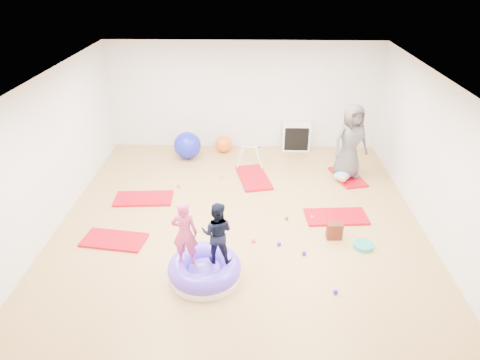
{
  "coord_description": "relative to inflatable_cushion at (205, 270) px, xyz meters",
  "views": [
    {
      "loc": [
        0.2,
        -6.78,
        4.66
      ],
      "look_at": [
        0.0,
        0.3,
        0.9
      ],
      "focal_mm": 32.0,
      "sensor_mm": 36.0,
      "label": 1
    }
  ],
  "objects": [
    {
      "name": "exercise_ball_blue",
      "position": [
        -0.9,
        4.57,
        0.2
      ],
      "size": [
        0.69,
        0.69,
        0.69
      ],
      "primitive_type": "sphere",
      "color": "#181FC1",
      "rests_on": "ground"
    },
    {
      "name": "inflatable_cushion",
      "position": [
        0.0,
        0.0,
        0.0
      ],
      "size": [
        1.19,
        1.19,
        0.37
      ],
      "rotation": [
        0.0,
        0.0,
        -0.18
      ],
      "color": "white",
      "rests_on": "ground"
    },
    {
      "name": "backpack",
      "position": [
        2.27,
        1.13,
        0.01
      ],
      "size": [
        0.29,
        0.18,
        0.32
      ],
      "primitive_type": "cube",
      "rotation": [
        0.0,
        0.0,
        0.05
      ],
      "color": "#9D3A1F",
      "rests_on": "ground"
    },
    {
      "name": "balance_disc",
      "position": [
        2.76,
        0.86,
        -0.11
      ],
      "size": [
        0.36,
        0.36,
        0.08
      ],
      "primitive_type": "cylinder",
      "color": "teal",
      "rests_on": "ground"
    },
    {
      "name": "infant",
      "position": [
        2.81,
        3.32,
        0.01
      ],
      "size": [
        0.36,
        0.37,
        0.21
      ],
      "color": "#89B0DD",
      "rests_on": "gym_mat_rear_right"
    },
    {
      "name": "room",
      "position": [
        0.52,
        1.38,
        1.25
      ],
      "size": [
        7.01,
        8.01,
        2.81
      ],
      "color": "tan",
      "rests_on": "ground"
    },
    {
      "name": "gym_mat_center_back",
      "position": [
        0.79,
        3.46,
        -0.12
      ],
      "size": [
        0.9,
        1.37,
        0.05
      ],
      "primitive_type": "cube",
      "rotation": [
        0.0,
        0.0,
        1.8
      ],
      "color": "#C20008",
      "rests_on": "ground"
    },
    {
      "name": "yellow_toy",
      "position": [
        0.2,
        0.52,
        -0.13
      ],
      "size": [
        0.21,
        0.21,
        0.03
      ],
      "primitive_type": "cylinder",
      "color": "yellow",
      "rests_on": "ground"
    },
    {
      "name": "child_navy",
      "position": [
        0.21,
        0.07,
        0.73
      ],
      "size": [
        0.56,
        0.47,
        1.06
      ],
      "primitive_type": "imported",
      "rotation": [
        0.0,
        0.0,
        3.01
      ],
      "color": "black",
      "rests_on": "inflatable_cushion"
    },
    {
      "name": "cube_shelf",
      "position": [
        1.91,
        5.18,
        0.22
      ],
      "size": [
        0.73,
        0.36,
        0.73
      ],
      "color": "white",
      "rests_on": "ground"
    },
    {
      "name": "exercise_ball_orange",
      "position": [
        -0.0,
        4.98,
        0.08
      ],
      "size": [
        0.44,
        0.44,
        0.44
      ],
      "primitive_type": "sphere",
      "color": "orange",
      "rests_on": "ground"
    },
    {
      "name": "gym_mat_front_left",
      "position": [
        -1.76,
        0.93,
        -0.12
      ],
      "size": [
        1.21,
        0.72,
        0.05
      ],
      "primitive_type": "cube",
      "rotation": [
        0.0,
        0.0,
        -0.14
      ],
      "color": "#C20008",
      "rests_on": "ground"
    },
    {
      "name": "ball_pit_balls",
      "position": [
        0.86,
        1.51,
        -0.11
      ],
      "size": [
        3.03,
        3.92,
        0.08
      ],
      "color": "#F6375B",
      "rests_on": "ground"
    },
    {
      "name": "gym_mat_rear_right",
      "position": [
        3.01,
        3.57,
        -0.12
      ],
      "size": [
        0.78,
        1.18,
        0.05
      ],
      "primitive_type": "cube",
      "rotation": [
        0.0,
        0.0,
        1.81
      ],
      "color": "#C20008",
      "rests_on": "ground"
    },
    {
      "name": "child_pink",
      "position": [
        -0.28,
        0.01,
        0.75
      ],
      "size": [
        0.42,
        0.29,
        1.11
      ],
      "primitive_type": "imported",
      "rotation": [
        0.0,
        0.0,
        3.08
      ],
      "color": "#D93C7A",
      "rests_on": "inflatable_cushion"
    },
    {
      "name": "gym_mat_right",
      "position": [
        2.44,
        1.83,
        -0.12
      ],
      "size": [
        1.25,
        0.69,
        0.05
      ],
      "primitive_type": "cube",
      "rotation": [
        0.0,
        0.0,
        0.07
      ],
      "color": "#C20008",
      "rests_on": "ground"
    },
    {
      "name": "infant_play_gym",
      "position": [
        0.69,
        4.2,
        0.19
      ],
      "size": [
        0.65,
        0.61,
        0.5
      ],
      "rotation": [
        0.0,
        0.0,
        -0.29
      ],
      "color": "white",
      "rests_on": "ground"
    },
    {
      "name": "adult_caregiver",
      "position": [
        2.97,
        3.58,
        0.77
      ],
      "size": [
        0.99,
        0.81,
        1.74
      ],
      "primitive_type": "imported",
      "rotation": [
        0.0,
        0.0,
        0.36
      ],
      "color": "#4A4A4A",
      "rests_on": "gym_mat_rear_right"
    },
    {
      "name": "gym_mat_mid_left",
      "position": [
        -1.56,
        2.43,
        -0.12
      ],
      "size": [
        1.25,
        0.68,
        0.05
      ],
      "primitive_type": "cube",
      "rotation": [
        0.0,
        0.0,
        0.06
      ],
      "color": "#C20008",
      "rests_on": "ground"
    }
  ]
}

